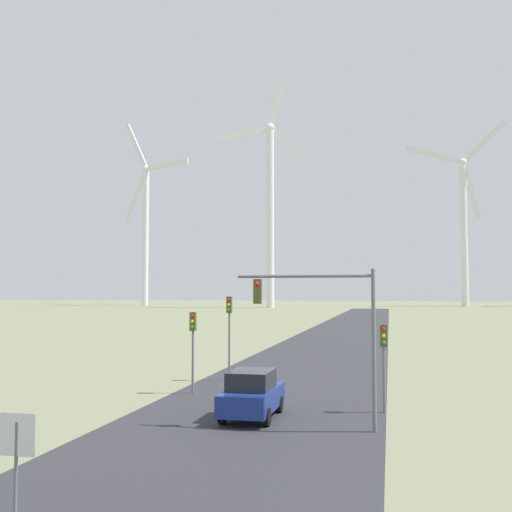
% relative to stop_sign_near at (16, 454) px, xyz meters
% --- Properties ---
extents(road_surface, '(10.00, 240.00, 0.01)m').
position_rel_stop_sign_near_xyz_m(road_surface, '(1.73, 39.06, -1.79)').
color(road_surface, '#2D2D33').
rests_on(road_surface, ground).
extents(stop_sign_near, '(0.81, 0.07, 2.57)m').
position_rel_stop_sign_near_xyz_m(stop_sign_near, '(0.00, 0.00, 0.00)').
color(stop_sign_near, slate).
rests_on(stop_sign_near, ground).
extents(traffic_light_post_near_left, '(0.28, 0.34, 3.86)m').
position_rel_stop_sign_near_xyz_m(traffic_light_post_near_left, '(-2.33, 17.30, 1.04)').
color(traffic_light_post_near_left, slate).
rests_on(traffic_light_post_near_left, ground).
extents(traffic_light_post_near_right, '(0.28, 0.34, 3.52)m').
position_rel_stop_sign_near_xyz_m(traffic_light_post_near_right, '(6.65, 14.66, 0.79)').
color(traffic_light_post_near_right, slate).
rests_on(traffic_light_post_near_right, ground).
extents(traffic_light_post_mid_left, '(0.28, 0.34, 4.57)m').
position_rel_stop_sign_near_xyz_m(traffic_light_post_mid_left, '(-1.70, 21.65, 1.53)').
color(traffic_light_post_mid_left, slate).
rests_on(traffic_light_post_mid_left, ground).
extents(traffic_light_mast_overhead, '(4.95, 0.35, 5.66)m').
position_rel_stop_sign_near_xyz_m(traffic_light_mast_overhead, '(4.58, 11.18, 2.29)').
color(traffic_light_mast_overhead, slate).
rests_on(traffic_light_mast_overhead, ground).
extents(car_approaching, '(1.88, 4.12, 1.83)m').
position_rel_stop_sign_near_xyz_m(car_approaching, '(1.69, 12.46, -0.89)').
color(car_approaching, navy).
rests_on(car_approaching, ground).
extents(wind_turbine_far_left, '(28.75, 13.52, 65.92)m').
position_rel_stop_sign_near_xyz_m(wind_turbine_far_left, '(-76.59, 185.67, 27.81)').
color(wind_turbine_far_left, white).
rests_on(wind_turbine_far_left, ground).
extents(wind_turbine_left, '(27.38, 9.29, 70.24)m').
position_rel_stop_sign_near_xyz_m(wind_turbine_left, '(-27.52, 163.87, 30.29)').
color(wind_turbine_left, white).
rests_on(wind_turbine_left, ground).
extents(wind_turbine_center, '(31.97, 4.06, 59.76)m').
position_rel_stop_sign_near_xyz_m(wind_turbine_center, '(30.42, 189.90, 26.59)').
color(wind_turbine_center, white).
rests_on(wind_turbine_center, ground).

